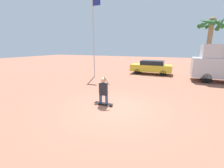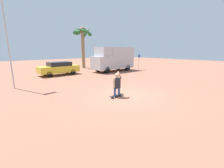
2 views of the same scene
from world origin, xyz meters
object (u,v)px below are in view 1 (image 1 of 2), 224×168
person_skateboarder (103,89)px  parked_car_yellow (151,67)px  skateboard (104,103)px  palm_tree_near_van (210,30)px  flagpole (94,33)px

person_skateboarder → parked_car_yellow: (0.72, 10.24, -0.07)m
skateboard → person_skateboarder: (-0.00, -0.00, 0.76)m
palm_tree_near_van → person_skateboarder: bearing=-113.8°
palm_tree_near_van → skateboard: bearing=-113.8°
skateboard → flagpole: size_ratio=0.14×
skateboard → parked_car_yellow: (0.72, 10.24, 0.69)m
parked_car_yellow → person_skateboarder: bearing=-94.0°
person_skateboarder → parked_car_yellow: person_skateboarder is taller
skateboard → parked_car_yellow: bearing=86.0°
skateboard → flagpole: bearing=122.9°
flagpole → skateboard: bearing=-57.1°
skateboard → palm_tree_near_van: (6.36, 14.43, 4.63)m
skateboard → palm_tree_near_van: bearing=66.2°
palm_tree_near_van → flagpole: bearing=-142.8°
person_skateboarder → parked_car_yellow: size_ratio=0.33×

